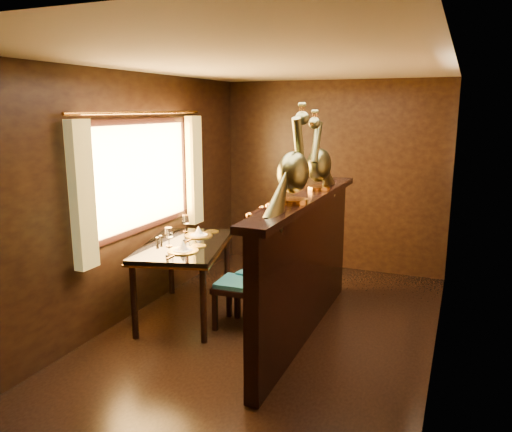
# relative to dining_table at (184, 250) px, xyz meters

# --- Properties ---
(ground) EXTENTS (5.00, 5.00, 0.00)m
(ground) POSITION_rel_dining_table_xyz_m (0.97, -0.27, -0.71)
(ground) COLOR black
(ground) RESTS_ON ground
(room_shell) EXTENTS (3.04, 5.04, 2.52)m
(room_shell) POSITION_rel_dining_table_xyz_m (0.89, -0.26, 0.87)
(room_shell) COLOR black
(room_shell) RESTS_ON ground
(partition) EXTENTS (0.26, 2.70, 1.36)m
(partition) POSITION_rel_dining_table_xyz_m (1.29, 0.03, 0.00)
(partition) COLOR black
(partition) RESTS_ON ground
(dining_table) EXTENTS (1.13, 1.49, 0.98)m
(dining_table) POSITION_rel_dining_table_xyz_m (0.00, 0.00, 0.00)
(dining_table) COLOR black
(dining_table) RESTS_ON ground
(chair_left) EXTENTS (0.45, 0.49, 1.21)m
(chair_left) POSITION_rel_dining_table_xyz_m (0.74, -0.02, -0.08)
(chair_left) COLOR black
(chair_left) RESTS_ON ground
(chair_right) EXTENTS (0.53, 0.55, 1.26)m
(chair_right) POSITION_rel_dining_table_xyz_m (0.86, 0.26, -0.06)
(chair_right) COLOR black
(chair_right) RESTS_ON ground
(peacock_left) EXTENTS (0.26, 0.70, 0.83)m
(peacock_left) POSITION_rel_dining_table_xyz_m (1.30, -0.38, 1.06)
(peacock_left) COLOR #184A38
(peacock_left) RESTS_ON partition
(peacock_right) EXTENTS (0.24, 0.65, 0.77)m
(peacock_right) POSITION_rel_dining_table_xyz_m (1.30, 0.39, 1.03)
(peacock_right) COLOR #184A38
(peacock_right) RESTS_ON partition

